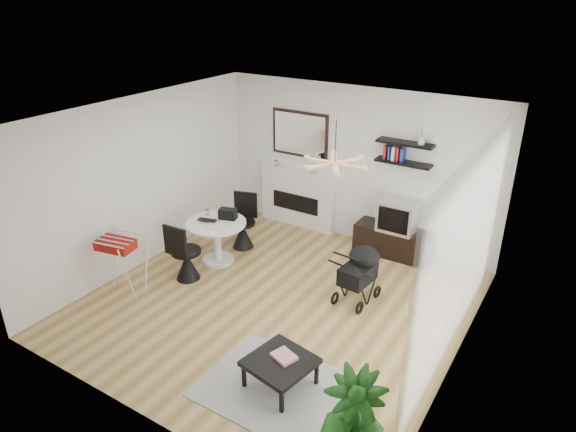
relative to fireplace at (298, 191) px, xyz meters
The scene contains 25 objects.
floor 2.75m from the fireplace, 65.59° to the right, with size 5.00×5.00×0.00m, color olive.
ceiling 3.34m from the fireplace, 65.59° to the right, with size 5.00×5.00×0.00m, color white.
wall_back 1.29m from the fireplace, ahead, with size 5.00×5.00×0.00m, color white.
wall_left 2.88m from the fireplace, 120.01° to the right, with size 5.00×5.00×0.00m, color white.
wall_right 4.39m from the fireplace, 33.95° to the right, with size 5.00×5.00×0.00m, color white.
sheer_curtain 4.20m from the fireplace, 32.43° to the right, with size 0.04×3.60×2.60m, color white.
fireplace is the anchor object (origin of this frame).
shelf_lower 2.18m from the fireplace, ahead, with size 0.90×0.25×0.04m, color black.
shelf_upper 2.33m from the fireplace, ahead, with size 0.90×0.25×0.04m, color black.
pendant_lamp 3.15m from the fireplace, 49.71° to the right, with size 0.90×0.90×0.10m, color tan, non-canonical shape.
tv_console 2.03m from the fireplace, ahead, with size 1.30×0.45×0.49m, color black.
crt_tv 2.03m from the fireplace, ahead, with size 0.60×0.52×0.52m.
dining_table 1.95m from the fireplace, 101.34° to the right, with size 0.97×0.97×0.71m.
laptop 2.05m from the fireplace, 104.48° to the right, with size 0.32×0.21×0.03m, color black.
black_bag 1.72m from the fireplace, 100.11° to the right, with size 0.28×0.17×0.17m, color black.
newspaper 1.99m from the fireplace, 96.83° to the right, with size 0.37×0.31×0.01m, color white.
drinking_glass 1.88m from the fireplace, 111.41° to the right, with size 0.06×0.06×0.09m, color white.
chair_far 1.36m from the fireplace, 105.26° to the right, with size 0.49×0.50×0.95m.
chair_near 2.65m from the fireplace, 99.64° to the right, with size 0.46×0.46×0.96m.
drying_rack 3.50m from the fireplace, 106.21° to the right, with size 0.70×0.67×0.91m.
stroller 2.66m from the fireplace, 39.55° to the right, with size 0.51×0.76×0.90m.
rug 4.43m from the fireplace, 61.17° to the right, with size 1.81×1.31×0.01m, color #979797.
coffee_table 4.31m from the fireplace, 61.55° to the right, with size 0.79×0.79×0.35m.
magazines 4.26m from the fireplace, 61.00° to the right, with size 0.26×0.21×0.04m, color #C93241.
potted_plant 5.34m from the fireplace, 53.52° to the right, with size 0.59×0.59×1.06m, color #1A5217.
Camera 1 is at (3.42, -5.15, 4.19)m, focal length 32.00 mm.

